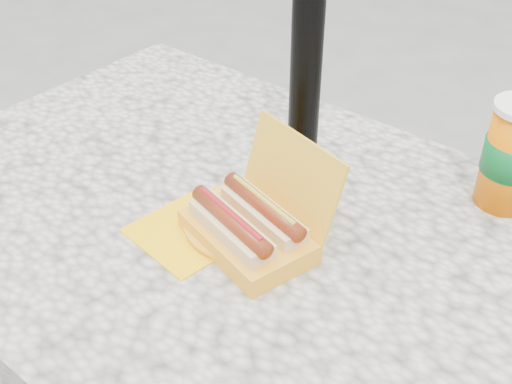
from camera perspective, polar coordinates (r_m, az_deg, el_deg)
The scene contains 3 objects.
picnic_table at distance 1.08m, azimuth -1.23°, elevation -6.78°, with size 1.20×0.80×0.75m.
hotdog_box at distance 0.94m, azimuth -0.44°, elevation -2.95°, with size 0.23×0.21×0.15m.
fries_plate at distance 0.99m, azimuth -1.22°, elevation -2.53°, with size 0.24×0.25×0.04m.
Camera 1 is at (0.52, -0.60, 1.38)m, focal length 45.00 mm.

